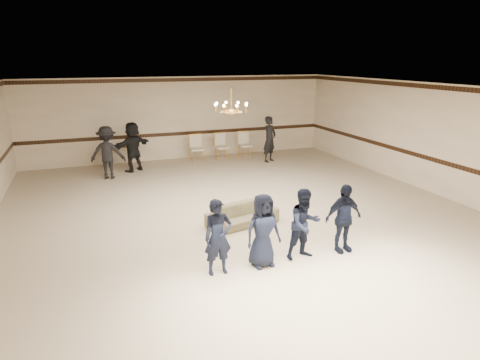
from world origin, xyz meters
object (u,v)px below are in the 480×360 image
object	(u,v)px
banquet_chair_left	(197,149)
console_table	(116,156)
boy_c	(305,224)
adult_mid	(133,147)
chandelier	(231,99)
boy_b	(263,230)
settee	(242,215)
boy_a	(218,237)
adult_left	(108,153)
adult_right	(270,139)
boy_d	(343,218)
banquet_chair_right	(245,145)
banquet_chair_mid	(222,147)

from	to	relation	value
banquet_chair_left	console_table	bearing A→B (deg)	179.90
boy_c	adult_mid	bearing A→B (deg)	101.34
chandelier	boy_b	distance (m)	4.09
settee	adult_mid	xyz separation A→B (m)	(-1.85, 6.03, 0.63)
settee	banquet_chair_left	size ratio (longest dim) A/B	1.69
boy_a	adult_left	world-z (taller)	adult_left
adult_right	banquet_chair_left	world-z (taller)	adult_right
boy_c	boy_d	bearing A→B (deg)	-5.15
banquet_chair_right	banquet_chair_left	bearing A→B (deg)	-175.60
boy_a	console_table	xyz separation A→B (m)	(-1.13, 8.81, -0.32)
boy_b	adult_left	world-z (taller)	adult_left
chandelier	adult_left	distance (m)	5.32
chandelier	banquet_chair_mid	bearing A→B (deg)	74.88
banquet_chair_mid	banquet_chair_right	world-z (taller)	same
adult_mid	banquet_chair_mid	bearing A→B (deg)	157.27
settee	boy_d	bearing A→B (deg)	-66.42
boy_c	banquet_chair_left	size ratio (longest dim) A/B	1.41
adult_right	banquet_chair_left	size ratio (longest dim) A/B	1.71
adult_mid	banquet_chair_mid	size ratio (longest dim) A/B	1.71
banquet_chair_mid	console_table	world-z (taller)	banquet_chair_mid
boy_d	console_table	xyz separation A→B (m)	(-3.83, 8.81, -0.32)
chandelier	banquet_chair_left	xyz separation A→B (m)	(0.40, 5.18, -2.36)
boy_d	banquet_chair_mid	bearing A→B (deg)	86.79
boy_c	adult_right	distance (m)	8.14
boy_b	adult_right	size ratio (longest dim) A/B	0.83
adult_left	settee	bearing A→B (deg)	132.88
chandelier	adult_left	xyz separation A→B (m)	(-2.96, 3.94, -2.00)
boy_d	banquet_chair_mid	distance (m)	8.62
boy_d	banquet_chair_left	distance (m)	8.65
boy_c	chandelier	bearing A→B (deg)	90.33
boy_a	boy_d	world-z (taller)	same
chandelier	boy_b	bearing A→B (deg)	-99.44
adult_left	banquet_chair_right	xyz separation A→B (m)	(5.36, 1.24, -0.37)
settee	banquet_chair_left	distance (m)	6.60
chandelier	adult_right	bearing A→B (deg)	54.36
boy_c	console_table	bearing A→B (deg)	103.24
adult_right	console_table	bearing A→B (deg)	137.13
boy_d	adult_left	world-z (taller)	adult_left
boy_c	adult_right	bearing A→B (deg)	65.39
boy_d	banquet_chair_right	xyz separation A→B (m)	(1.17, 8.61, -0.21)
boy_a	adult_left	distance (m)	7.52
settee	banquet_chair_mid	distance (m)	6.77
boy_d	adult_mid	distance (m)	8.72
adult_left	boy_c	bearing A→B (deg)	129.67
banquet_chair_right	adult_right	bearing A→B (deg)	-51.40
boy_c	settee	xyz separation A→B (m)	(-0.55, 2.05, -0.47)
chandelier	adult_right	world-z (taller)	chandelier
adult_right	banquet_chair_left	xyz separation A→B (m)	(-2.64, 0.94, -0.37)
settee	adult_mid	bearing A→B (deg)	95.37
adult_right	boy_c	bearing A→B (deg)	-140.88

